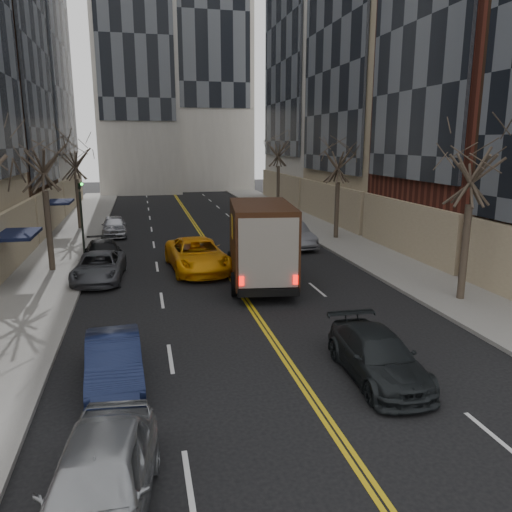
{
  "coord_description": "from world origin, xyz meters",
  "views": [
    {
      "loc": [
        -4.13,
        -6.68,
        6.63
      ],
      "look_at": [
        0.16,
        12.0,
        2.2
      ],
      "focal_mm": 35.0,
      "sensor_mm": 36.0,
      "label": 1
    }
  ],
  "objects_px": {
    "observer_sedan": "(378,356)",
    "pedestrian": "(266,270)",
    "ups_truck": "(260,243)",
    "taxi": "(197,255)"
  },
  "relations": [
    {
      "from": "observer_sedan",
      "to": "pedestrian",
      "type": "relative_size",
      "value": 2.81
    },
    {
      "from": "ups_truck",
      "to": "pedestrian",
      "type": "relative_size",
      "value": 4.5
    },
    {
      "from": "taxi",
      "to": "ups_truck",
      "type": "bearing_deg",
      "value": -54.37
    },
    {
      "from": "taxi",
      "to": "pedestrian",
      "type": "distance_m",
      "value": 4.69
    },
    {
      "from": "taxi",
      "to": "pedestrian",
      "type": "height_order",
      "value": "taxi"
    },
    {
      "from": "ups_truck",
      "to": "taxi",
      "type": "relative_size",
      "value": 1.24
    },
    {
      "from": "ups_truck",
      "to": "observer_sedan",
      "type": "bearing_deg",
      "value": -76.6
    },
    {
      "from": "observer_sedan",
      "to": "taxi",
      "type": "distance_m",
      "value": 13.83
    },
    {
      "from": "ups_truck",
      "to": "observer_sedan",
      "type": "height_order",
      "value": "ups_truck"
    },
    {
      "from": "observer_sedan",
      "to": "taxi",
      "type": "xyz_separation_m",
      "value": [
        -3.65,
        13.34,
        0.17
      ]
    }
  ]
}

